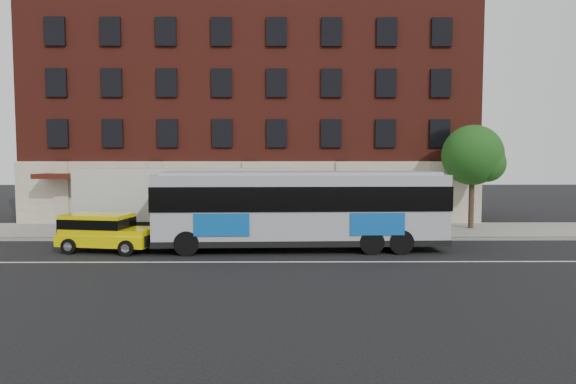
{
  "coord_description": "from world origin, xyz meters",
  "views": [
    {
      "loc": [
        2.21,
        -20.24,
        4.42
      ],
      "look_at": [
        2.42,
        5.5,
        2.62
      ],
      "focal_mm": 31.07,
      "sensor_mm": 36.0,
      "label": 1
    }
  ],
  "objects_px": {
    "sign_pole": "(82,213)",
    "yellow_suv": "(103,230)",
    "shipping_container": "(186,204)",
    "street_tree": "(473,157)",
    "city_bus": "(301,207)"
  },
  "relations": [
    {
      "from": "street_tree",
      "to": "yellow_suv",
      "type": "bearing_deg",
      "value": -161.78
    },
    {
      "from": "street_tree",
      "to": "city_bus",
      "type": "relative_size",
      "value": 0.45
    },
    {
      "from": "street_tree",
      "to": "shipping_container",
      "type": "xyz_separation_m",
      "value": [
        -16.65,
        -2.68,
        -2.52
      ]
    },
    {
      "from": "yellow_suv",
      "to": "shipping_container",
      "type": "height_order",
      "value": "shipping_container"
    },
    {
      "from": "sign_pole",
      "to": "yellow_suv",
      "type": "distance_m",
      "value": 3.91
    },
    {
      "from": "shipping_container",
      "to": "sign_pole",
      "type": "bearing_deg",
      "value": -173.09
    },
    {
      "from": "sign_pole",
      "to": "yellow_suv",
      "type": "bearing_deg",
      "value": -54.94
    },
    {
      "from": "city_bus",
      "to": "shipping_container",
      "type": "xyz_separation_m",
      "value": [
        -6.12,
        3.5,
        -0.17
      ]
    },
    {
      "from": "sign_pole",
      "to": "yellow_suv",
      "type": "relative_size",
      "value": 0.53
    },
    {
      "from": "city_bus",
      "to": "yellow_suv",
      "type": "distance_m",
      "value": 9.34
    },
    {
      "from": "street_tree",
      "to": "city_bus",
      "type": "height_order",
      "value": "street_tree"
    },
    {
      "from": "shipping_container",
      "to": "street_tree",
      "type": "bearing_deg",
      "value": 9.16
    },
    {
      "from": "shipping_container",
      "to": "city_bus",
      "type": "bearing_deg",
      "value": -29.75
    },
    {
      "from": "street_tree",
      "to": "shipping_container",
      "type": "bearing_deg",
      "value": -170.84
    },
    {
      "from": "street_tree",
      "to": "yellow_suv",
      "type": "relative_size",
      "value": 1.31
    }
  ]
}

